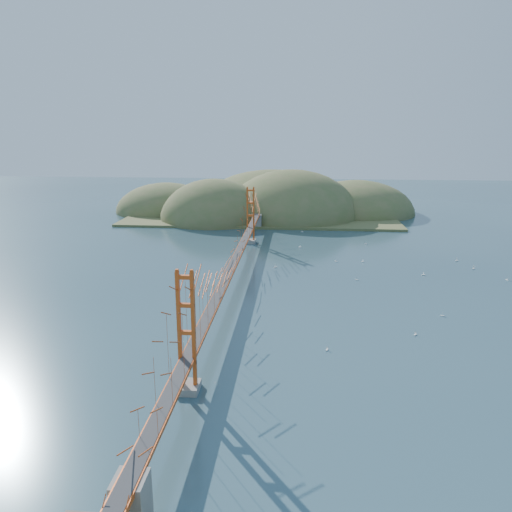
{
  "coord_description": "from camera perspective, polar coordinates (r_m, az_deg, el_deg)",
  "views": [
    {
      "loc": [
        9.74,
        -70.76,
        23.79
      ],
      "look_at": [
        3.69,
        0.0,
        5.13
      ],
      "focal_mm": 35.0,
      "sensor_mm": 36.0,
      "label": 1
    }
  ],
  "objects": [
    {
      "name": "sailboat_7",
      "position": [
        105.46,
        12.44,
        1.41
      ],
      "size": [
        0.55,
        0.54,
        0.61
      ],
      "color": "white",
      "rests_on": "ground"
    },
    {
      "name": "sailboat_16",
      "position": [
        80.79,
        11.41,
        -2.6
      ],
      "size": [
        0.53,
        0.53,
        0.58
      ],
      "color": "white",
      "rests_on": "ground"
    },
    {
      "name": "bridge",
      "position": [
        73.55,
        -2.85,
        1.52
      ],
      "size": [
        2.2,
        94.4,
        12.0
      ],
      "color": "gray",
      "rests_on": "ground"
    },
    {
      "name": "sailboat_extra_1",
      "position": [
        91.58,
        12.12,
        -0.58
      ],
      "size": [
        0.5,
        0.45,
        0.57
      ],
      "color": "white",
      "rests_on": "ground"
    },
    {
      "name": "sailboat_0",
      "position": [
        55.86,
        8.11,
        -10.49
      ],
      "size": [
        0.5,
        0.52,
        0.59
      ],
      "color": "white",
      "rests_on": "ground"
    },
    {
      "name": "sailboat_12",
      "position": [
        115.22,
        5.3,
        2.81
      ],
      "size": [
        0.49,
        0.41,
        0.57
      ],
      "color": "white",
      "rests_on": "ground"
    },
    {
      "name": "sailboat_extra_0",
      "position": [
        100.6,
        5.05,
        1.07
      ],
      "size": [
        0.55,
        0.53,
        0.62
      ],
      "color": "white",
      "rests_on": "ground"
    },
    {
      "name": "sailboat_8",
      "position": [
        86.1,
        18.6,
        -2.01
      ],
      "size": [
        0.58,
        0.52,
        0.66
      ],
      "color": "white",
      "rests_on": "ground"
    },
    {
      "name": "ground",
      "position": [
        75.29,
        -2.8,
        -3.71
      ],
      "size": [
        320.0,
        320.0,
        0.0
      ],
      "primitive_type": "plane",
      "color": "#2A4754",
      "rests_on": "ground"
    },
    {
      "name": "sailboat_4",
      "position": [
        97.14,
        21.96,
        -0.45
      ],
      "size": [
        0.7,
        0.7,
        0.74
      ],
      "color": "white",
      "rests_on": "ground"
    },
    {
      "name": "sailboat_14",
      "position": [
        61.86,
        17.74,
        -8.5
      ],
      "size": [
        0.58,
        0.58,
        0.61
      ],
      "color": "white",
      "rests_on": "ground"
    },
    {
      "name": "sailboat_3",
      "position": [
        86.05,
        2.21,
        -1.23
      ],
      "size": [
        0.59,
        0.57,
        0.66
      ],
      "color": "white",
      "rests_on": "ground"
    },
    {
      "name": "sailboat_6",
      "position": [
        68.89,
        20.51,
        -6.34
      ],
      "size": [
        0.52,
        0.52,
        0.57
      ],
      "color": "white",
      "rests_on": "ground"
    },
    {
      "name": "sailboat_1",
      "position": [
        90.83,
        9.11,
        -0.56
      ],
      "size": [
        0.56,
        0.56,
        0.58
      ],
      "color": "white",
      "rests_on": "ground"
    },
    {
      "name": "far_headlands",
      "position": [
        141.5,
        1.78,
        5.04
      ],
      "size": [
        84.0,
        58.0,
        25.0
      ],
      "color": "olive",
      "rests_on": "ground"
    },
    {
      "name": "sailboat_9",
      "position": [
        92.97,
        23.61,
        -1.26
      ],
      "size": [
        0.71,
        0.71,
        0.75
      ],
      "color": "white",
      "rests_on": "ground"
    },
    {
      "name": "sailboat_5",
      "position": [
        88.44,
        26.78,
        -2.41
      ],
      "size": [
        0.6,
        0.6,
        0.66
      ],
      "color": "white",
      "rests_on": "ground"
    }
  ]
}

